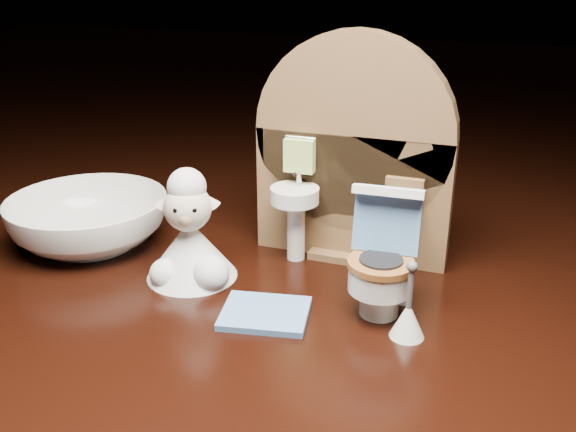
{
  "coord_description": "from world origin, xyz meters",
  "views": [
    {
      "loc": [
        0.1,
        -0.32,
        0.19
      ],
      "look_at": [
        -0.03,
        0.01,
        0.05
      ],
      "focal_mm": 40.0,
      "sensor_mm": 36.0,
      "label": 1
    }
  ],
  "objects": [
    {
      "name": "toilet_brush",
      "position": [
        0.06,
        -0.02,
        0.01
      ],
      "size": [
        0.02,
        0.02,
        0.05
      ],
      "color": "white",
      "rests_on": "ground"
    },
    {
      "name": "ceramic_bowl",
      "position": [
        -0.18,
        0.02,
        0.02
      ],
      "size": [
        0.14,
        0.14,
        0.03
      ],
      "primitive_type": "imported",
      "rotation": [
        0.0,
        0.0,
        -0.39
      ],
      "color": "white",
      "rests_on": "ground"
    },
    {
      "name": "plush_lamb",
      "position": [
        -0.09,
        -0.0,
        0.03
      ],
      "size": [
        0.06,
        0.06,
        0.07
      ],
      "rotation": [
        0.0,
        0.0,
        0.38
      ],
      "color": "white",
      "rests_on": "ground"
    },
    {
      "name": "backdrop_panel",
      "position": [
        -0.0,
        0.06,
        0.07
      ],
      "size": [
        0.13,
        0.05,
        0.15
      ],
      "color": "brown",
      "rests_on": "ground"
    },
    {
      "name": "bath_mat",
      "position": [
        -0.02,
        -0.03,
        0.0
      ],
      "size": [
        0.06,
        0.05,
        0.0
      ],
      "primitive_type": "cube",
      "rotation": [
        0.0,
        0.0,
        0.19
      ],
      "color": "#5584C0",
      "rests_on": "ground"
    },
    {
      "name": "toy_toilet",
      "position": [
        0.04,
        0.0,
        0.03
      ],
      "size": [
        0.04,
        0.05,
        0.07
      ],
      "rotation": [
        0.0,
        0.0,
        0.05
      ],
      "color": "white",
      "rests_on": "ground"
    }
  ]
}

